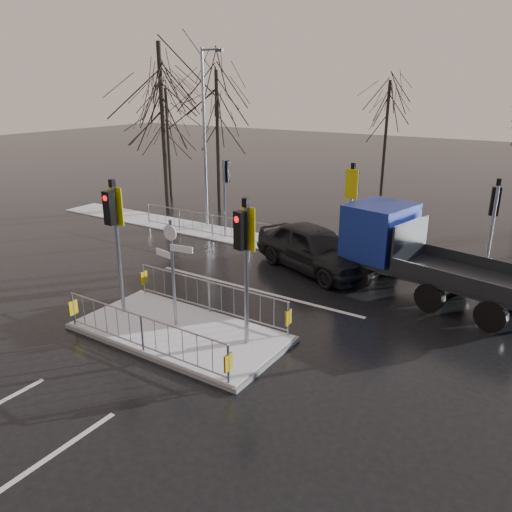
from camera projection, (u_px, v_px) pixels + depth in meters
The scene contains 12 objects.
ground at pixel (180, 334), 13.97m from camera, with size 120.00×120.00×0.00m, color black.
snow_verge at pixel (317, 252), 20.79m from camera, with size 30.00×2.00×0.04m, color white.
lane_markings at pixel (172, 339), 13.70m from camera, with size 8.00×11.38×0.01m.
traffic_island at pixel (179, 321), 13.86m from camera, with size 6.00×3.04×4.15m.
far_kerb_fixtures at pixel (319, 233), 19.91m from camera, with size 18.00×0.65×3.83m.
car_far_lane at pixel (314, 248), 18.57m from camera, with size 2.04×5.07×1.73m, color black.
flatbed_truck at pixel (401, 247), 16.64m from camera, with size 6.38×3.41×2.81m.
tree_near_a at pixel (161, 95), 26.11m from camera, with size 4.75×4.75×8.97m.
tree_near_b at pixel (217, 114), 26.33m from camera, with size 4.00×4.00×7.55m.
tree_near_c at pixel (167, 122), 29.65m from camera, with size 3.50×3.50×6.61m.
tree_far_a at pixel (387, 115), 30.89m from camera, with size 3.75×3.75×7.08m.
street_lamp_left at pixel (205, 133), 23.36m from camera, with size 1.25×0.18×8.20m.
Camera 1 is at (8.60, -9.32, 6.61)m, focal length 35.00 mm.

